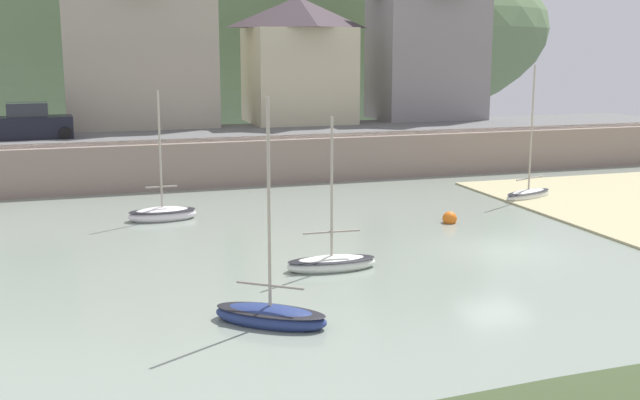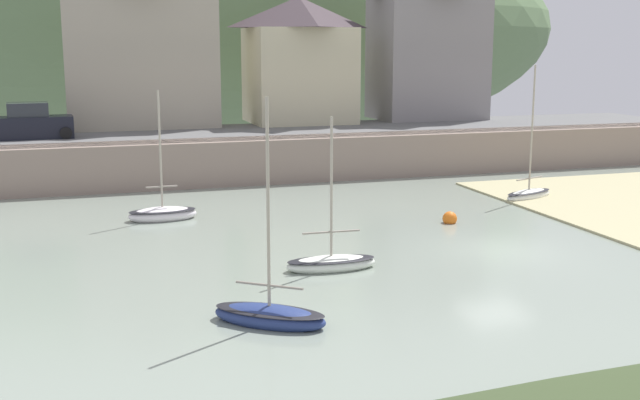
{
  "view_description": "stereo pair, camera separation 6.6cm",
  "coord_description": "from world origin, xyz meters",
  "px_view_note": "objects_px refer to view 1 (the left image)",
  "views": [
    {
      "loc": [
        -14.84,
        -25.1,
        7.44
      ],
      "look_at": [
        -5.29,
        4.82,
        1.28
      ],
      "focal_mm": 44.66,
      "sensor_mm": 36.0,
      "label": 1
    },
    {
      "loc": [
        -14.77,
        -25.12,
        7.44
      ],
      "look_at": [
        -5.29,
        4.82,
        1.28
      ],
      "focal_mm": 44.66,
      "sensor_mm": 36.0,
      "label": 2
    }
  ],
  "objects_px": {
    "sailboat_tall_mast": "(332,262)",
    "fishing_boat_green": "(270,315)",
    "waterfront_building_left": "(139,43)",
    "mooring_buoy": "(450,219)",
    "sailboat_blue_trim": "(528,193)",
    "parked_car_near_slipway": "(32,124)",
    "waterfront_building_centre": "(298,59)",
    "church_with_spire": "(397,17)",
    "waterfront_building_right": "(427,41)",
    "motorboat_with_cabin": "(162,214)"
  },
  "relations": [
    {
      "from": "waterfront_building_left",
      "to": "mooring_buoy",
      "type": "xyz_separation_m",
      "value": [
        10.74,
        -20.64,
        -7.3
      ]
    },
    {
      "from": "sailboat_tall_mast",
      "to": "fishing_boat_green",
      "type": "height_order",
      "value": "fishing_boat_green"
    },
    {
      "from": "waterfront_building_right",
      "to": "sailboat_blue_trim",
      "type": "height_order",
      "value": "waterfront_building_right"
    },
    {
      "from": "church_with_spire",
      "to": "motorboat_with_cabin",
      "type": "height_order",
      "value": "church_with_spire"
    },
    {
      "from": "sailboat_blue_trim",
      "to": "mooring_buoy",
      "type": "bearing_deg",
      "value": -170.38
    },
    {
      "from": "waterfront_building_right",
      "to": "sailboat_tall_mast",
      "type": "relative_size",
      "value": 1.97
    },
    {
      "from": "fishing_boat_green",
      "to": "parked_car_near_slipway",
      "type": "height_order",
      "value": "fishing_boat_green"
    },
    {
      "from": "waterfront_building_centre",
      "to": "fishing_boat_green",
      "type": "distance_m",
      "value": 32.46
    },
    {
      "from": "sailboat_blue_trim",
      "to": "mooring_buoy",
      "type": "relative_size",
      "value": 10.75
    },
    {
      "from": "waterfront_building_centre",
      "to": "parked_car_near_slipway",
      "type": "distance_m",
      "value": 17.3
    },
    {
      "from": "motorboat_with_cabin",
      "to": "fishing_boat_green",
      "type": "bearing_deg",
      "value": -87.93
    },
    {
      "from": "waterfront_building_centre",
      "to": "mooring_buoy",
      "type": "xyz_separation_m",
      "value": [
        0.66,
        -20.64,
        -6.3
      ]
    },
    {
      "from": "parked_car_near_slipway",
      "to": "sailboat_blue_trim",
      "type": "bearing_deg",
      "value": -31.21
    },
    {
      "from": "waterfront_building_centre",
      "to": "fishing_boat_green",
      "type": "height_order",
      "value": "waterfront_building_centre"
    },
    {
      "from": "mooring_buoy",
      "to": "motorboat_with_cabin",
      "type": "bearing_deg",
      "value": 159.33
    },
    {
      "from": "waterfront_building_right",
      "to": "parked_car_near_slipway",
      "type": "distance_m",
      "value": 26.27
    },
    {
      "from": "waterfront_building_right",
      "to": "fishing_boat_green",
      "type": "distance_m",
      "value": 36.45
    },
    {
      "from": "waterfront_building_centre",
      "to": "church_with_spire",
      "type": "height_order",
      "value": "church_with_spire"
    },
    {
      "from": "motorboat_with_cabin",
      "to": "mooring_buoy",
      "type": "distance_m",
      "value": 12.32
    },
    {
      "from": "waterfront_building_left",
      "to": "mooring_buoy",
      "type": "bearing_deg",
      "value": -62.51
    },
    {
      "from": "waterfront_building_centre",
      "to": "church_with_spire",
      "type": "distance_m",
      "value": 9.88
    },
    {
      "from": "church_with_spire",
      "to": "sailboat_blue_trim",
      "type": "bearing_deg",
      "value": -94.92
    },
    {
      "from": "waterfront_building_centre",
      "to": "motorboat_with_cabin",
      "type": "height_order",
      "value": "waterfront_building_centre"
    },
    {
      "from": "waterfront_building_centre",
      "to": "sailboat_blue_trim",
      "type": "distance_m",
      "value": 19.34
    },
    {
      "from": "waterfront_building_centre",
      "to": "waterfront_building_right",
      "type": "height_order",
      "value": "waterfront_building_right"
    },
    {
      "from": "parked_car_near_slipway",
      "to": "mooring_buoy",
      "type": "relative_size",
      "value": 6.77
    },
    {
      "from": "waterfront_building_left",
      "to": "parked_car_near_slipway",
      "type": "xyz_separation_m",
      "value": [
        -6.3,
        -4.5,
        -4.28
      ]
    },
    {
      "from": "waterfront_building_left",
      "to": "sailboat_tall_mast",
      "type": "distance_m",
      "value": 27.08
    },
    {
      "from": "mooring_buoy",
      "to": "waterfront_building_left",
      "type": "bearing_deg",
      "value": 117.49
    },
    {
      "from": "sailboat_blue_trim",
      "to": "fishing_boat_green",
      "type": "xyz_separation_m",
      "value": [
        -16.36,
        -13.34,
        -0.02
      ]
    },
    {
      "from": "waterfront_building_left",
      "to": "sailboat_blue_trim",
      "type": "xyz_separation_m",
      "value": [
        16.81,
        -17.04,
        -7.2
      ]
    },
    {
      "from": "parked_car_near_slipway",
      "to": "motorboat_with_cabin",
      "type": "bearing_deg",
      "value": -67.66
    },
    {
      "from": "sailboat_tall_mast",
      "to": "mooring_buoy",
      "type": "height_order",
      "value": "sailboat_tall_mast"
    },
    {
      "from": "church_with_spire",
      "to": "waterfront_building_right",
      "type": "bearing_deg",
      "value": -81.93
    },
    {
      "from": "sailboat_blue_trim",
      "to": "parked_car_near_slipway",
      "type": "height_order",
      "value": "sailboat_blue_trim"
    },
    {
      "from": "sailboat_tall_mast",
      "to": "waterfront_building_left",
      "type": "bearing_deg",
      "value": 100.3
    },
    {
      "from": "sailboat_tall_mast",
      "to": "sailboat_blue_trim",
      "type": "height_order",
      "value": "sailboat_blue_trim"
    },
    {
      "from": "waterfront_building_left",
      "to": "waterfront_building_right",
      "type": "relative_size",
      "value": 0.97
    },
    {
      "from": "parked_car_near_slipway",
      "to": "waterfront_building_left",
      "type": "bearing_deg",
      "value": 32.8
    },
    {
      "from": "waterfront_building_right",
      "to": "parked_car_near_slipway",
      "type": "bearing_deg",
      "value": -169.99
    },
    {
      "from": "motorboat_with_cabin",
      "to": "waterfront_building_left",
      "type": "bearing_deg",
      "value": 84.3
    },
    {
      "from": "waterfront_building_left",
      "to": "church_with_spire",
      "type": "relative_size",
      "value": 0.74
    },
    {
      "from": "waterfront_building_right",
      "to": "church_with_spire",
      "type": "xyz_separation_m",
      "value": [
        -0.57,
        4.0,
        1.72
      ]
    },
    {
      "from": "waterfront_building_right",
      "to": "waterfront_building_left",
      "type": "bearing_deg",
      "value": 180.0
    },
    {
      "from": "sailboat_tall_mast",
      "to": "mooring_buoy",
      "type": "xyz_separation_m",
      "value": [
        7.02,
        5.19,
        -0.05
      ]
    },
    {
      "from": "waterfront_building_left",
      "to": "motorboat_with_cabin",
      "type": "relative_size",
      "value": 1.76
    },
    {
      "from": "waterfront_building_centre",
      "to": "sailboat_tall_mast",
      "type": "relative_size",
      "value": 1.52
    },
    {
      "from": "church_with_spire",
      "to": "mooring_buoy",
      "type": "distance_m",
      "value": 27.46
    },
    {
      "from": "church_with_spire",
      "to": "waterfront_building_left",
      "type": "bearing_deg",
      "value": -167.88
    },
    {
      "from": "sailboat_tall_mast",
      "to": "waterfront_building_centre",
      "type": "bearing_deg",
      "value": 78.28
    }
  ]
}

